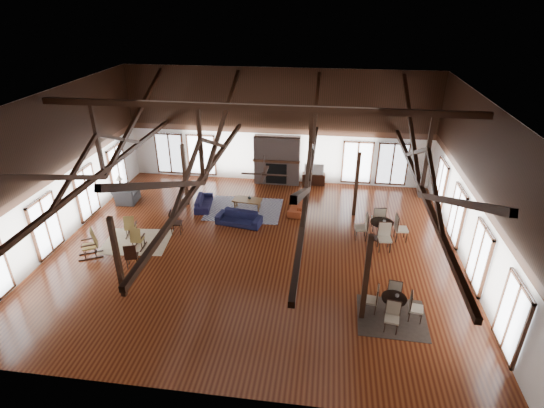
# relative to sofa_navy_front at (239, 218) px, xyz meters

# --- Properties ---
(floor) EXTENTS (16.00, 16.00, 0.00)m
(floor) POSITION_rel_sofa_navy_front_xyz_m (1.11, -1.91, -0.29)
(floor) COLOR brown
(floor) RESTS_ON ground
(ceiling) EXTENTS (16.00, 14.00, 0.02)m
(ceiling) POSITION_rel_sofa_navy_front_xyz_m (1.11, -1.91, 5.71)
(ceiling) COLOR black
(ceiling) RESTS_ON wall_back
(wall_back) EXTENTS (16.00, 0.02, 6.00)m
(wall_back) POSITION_rel_sofa_navy_front_xyz_m (1.11, 5.09, 2.71)
(wall_back) COLOR white
(wall_back) RESTS_ON floor
(wall_front) EXTENTS (16.00, 0.02, 6.00)m
(wall_front) POSITION_rel_sofa_navy_front_xyz_m (1.11, -8.91, 2.71)
(wall_front) COLOR white
(wall_front) RESTS_ON floor
(wall_left) EXTENTS (0.02, 14.00, 6.00)m
(wall_left) POSITION_rel_sofa_navy_front_xyz_m (-6.89, -1.91, 2.71)
(wall_left) COLOR white
(wall_left) RESTS_ON floor
(wall_right) EXTENTS (0.02, 14.00, 6.00)m
(wall_right) POSITION_rel_sofa_navy_front_xyz_m (9.11, -1.91, 2.71)
(wall_right) COLOR white
(wall_right) RESTS_ON floor
(roof_truss) EXTENTS (15.60, 14.07, 3.14)m
(roof_truss) POSITION_rel_sofa_navy_front_xyz_m (1.11, -1.91, 3.74)
(roof_truss) COLOR black
(roof_truss) RESTS_ON wall_back
(post_grid) EXTENTS (8.16, 7.16, 3.05)m
(post_grid) POSITION_rel_sofa_navy_front_xyz_m (1.11, -1.91, 1.23)
(post_grid) COLOR black
(post_grid) RESTS_ON floor
(fireplace) EXTENTS (2.50, 0.69, 2.60)m
(fireplace) POSITION_rel_sofa_navy_front_xyz_m (1.11, 4.76, 1.00)
(fireplace) COLOR #735F57
(fireplace) RESTS_ON floor
(ceiling_fan) EXTENTS (1.60, 1.60, 0.75)m
(ceiling_fan) POSITION_rel_sofa_navy_front_xyz_m (1.61, -2.91, 3.44)
(ceiling_fan) COLOR black
(ceiling_fan) RESTS_ON roof_truss
(sofa_navy_front) EXTENTS (2.11, 1.11, 0.58)m
(sofa_navy_front) POSITION_rel_sofa_navy_front_xyz_m (0.00, 0.00, 0.00)
(sofa_navy_front) COLOR #131535
(sofa_navy_front) RESTS_ON floor
(sofa_navy_left) EXTENTS (1.81, 0.90, 0.51)m
(sofa_navy_left) POSITION_rel_sofa_navy_front_xyz_m (-2.02, 1.42, -0.04)
(sofa_navy_left) COLOR black
(sofa_navy_left) RESTS_ON floor
(sofa_orange) EXTENTS (1.72, 0.82, 0.49)m
(sofa_orange) POSITION_rel_sofa_navy_front_xyz_m (2.47, 1.61, -0.05)
(sofa_orange) COLOR maroon
(sofa_orange) RESTS_ON floor
(coffee_table) EXTENTS (1.40, 0.81, 0.51)m
(coffee_table) POSITION_rel_sofa_navy_front_xyz_m (0.11, 1.47, 0.16)
(coffee_table) COLOR brown
(coffee_table) RESTS_ON floor
(vase) EXTENTS (0.19, 0.19, 0.17)m
(vase) POSITION_rel_sofa_navy_front_xyz_m (0.20, 1.54, 0.31)
(vase) COLOR #B2B2B2
(vase) RESTS_ON coffee_table
(armchair) EXTENTS (1.24, 1.11, 0.76)m
(armchair) POSITION_rel_sofa_navy_front_xyz_m (-5.94, 1.47, 0.09)
(armchair) COLOR #2C2C2F
(armchair) RESTS_ON floor
(side_table_lamp) EXTENTS (0.46, 0.46, 1.17)m
(side_table_lamp) POSITION_rel_sofa_navy_front_xyz_m (-6.49, 2.02, 0.15)
(side_table_lamp) COLOR black
(side_table_lamp) RESTS_ON floor
(rocking_chair_a) EXTENTS (0.56, 0.82, 0.97)m
(rocking_chair_a) POSITION_rel_sofa_navy_front_xyz_m (-4.33, -1.63, 0.17)
(rocking_chair_a) COLOR olive
(rocking_chair_a) RESTS_ON floor
(rocking_chair_b) EXTENTS (0.45, 0.77, 0.97)m
(rocking_chair_b) POSITION_rel_sofa_navy_front_xyz_m (-3.64, -2.53, 0.16)
(rocking_chair_b) COLOR olive
(rocking_chair_b) RESTS_ON floor
(rocking_chair_c) EXTENTS (1.03, 0.85, 1.17)m
(rocking_chair_c) POSITION_rel_sofa_navy_front_xyz_m (-5.15, -3.26, 0.26)
(rocking_chair_c) COLOR olive
(rocking_chair_c) RESTS_ON floor
(side_chair_a) EXTENTS (0.52, 0.52, 1.08)m
(side_chair_a) POSITION_rel_sofa_navy_front_xyz_m (-2.59, -1.14, 0.33)
(side_chair_a) COLOR black
(side_chair_a) RESTS_ON floor
(side_chair_b) EXTENTS (0.55, 0.55, 1.04)m
(side_chair_b) POSITION_rel_sofa_navy_front_xyz_m (-3.27, -3.85, 0.31)
(side_chair_b) COLOR black
(side_chair_b) RESTS_ON floor
(cafe_table_near) EXTENTS (1.89, 1.89, 0.97)m
(cafe_table_near) POSITION_rel_sofa_navy_front_xyz_m (6.08, -5.19, 0.19)
(cafe_table_near) COLOR black
(cafe_table_near) RESTS_ON floor
(cafe_table_far) EXTENTS (2.21, 2.21, 1.14)m
(cafe_table_far) POSITION_rel_sofa_navy_front_xyz_m (6.13, -0.48, 0.28)
(cafe_table_far) COLOR black
(cafe_table_far) RESTS_ON floor
(cup_near) EXTENTS (0.16, 0.16, 0.09)m
(cup_near) POSITION_rel_sofa_navy_front_xyz_m (6.17, -5.14, 0.45)
(cup_near) COLOR #B2B2B2
(cup_near) RESTS_ON cafe_table_near
(cup_far) EXTENTS (0.14, 0.14, 0.09)m
(cup_far) POSITION_rel_sofa_navy_front_xyz_m (6.21, -0.49, 0.58)
(cup_far) COLOR #B2B2B2
(cup_far) RESTS_ON cafe_table_far
(tv_console) EXTENTS (1.20, 0.45, 0.60)m
(tv_console) POSITION_rel_sofa_navy_front_xyz_m (3.09, 4.84, 0.01)
(tv_console) COLOR black
(tv_console) RESTS_ON floor
(television) EXTENTS (1.02, 0.15, 0.59)m
(television) POSITION_rel_sofa_navy_front_xyz_m (3.09, 4.84, 0.60)
(television) COLOR #B2B2B2
(television) RESTS_ON tv_console
(rug_tan) EXTENTS (2.83, 2.32, 0.01)m
(rug_tan) POSITION_rel_sofa_navy_front_xyz_m (-3.92, -2.05, -0.29)
(rug_tan) COLOR tan
(rug_tan) RESTS_ON floor
(rug_navy) EXTENTS (3.53, 2.67, 0.01)m
(rug_navy) POSITION_rel_sofa_navy_front_xyz_m (-0.05, 1.41, -0.29)
(rug_navy) COLOR #181A45
(rug_navy) RESTS_ON floor
(rug_dark) EXTENTS (2.21, 2.02, 0.01)m
(rug_dark) POSITION_rel_sofa_navy_front_xyz_m (6.07, -5.31, -0.29)
(rug_dark) COLOR black
(rug_dark) RESTS_ON floor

